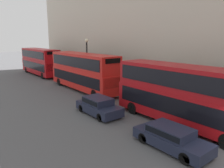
# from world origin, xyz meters

# --- Properties ---
(bus_leading) EXTENTS (2.59, 10.80, 4.25)m
(bus_leading) POSITION_xyz_m (1.60, 4.74, 2.35)
(bus_leading) COLOR #A80F14
(bus_leading) RESTS_ON ground
(bus_second_in_queue) EXTENTS (2.59, 11.49, 4.34)m
(bus_second_in_queue) POSITION_xyz_m (1.60, 18.30, 2.39)
(bus_second_in_queue) COLOR red
(bus_second_in_queue) RESTS_ON ground
(bus_third_in_queue) EXTENTS (2.59, 11.08, 4.34)m
(bus_third_in_queue) POSITION_xyz_m (1.60, 32.24, 2.39)
(bus_third_in_queue) COLOR #A80F14
(bus_third_in_queue) RESTS_ON ground
(car_dark_sedan) EXTENTS (1.77, 4.42, 1.28)m
(car_dark_sedan) POSITION_xyz_m (-1.80, 3.05, 0.69)
(car_dark_sedan) COLOR #1E2338
(car_dark_sedan) RESTS_ON ground
(car_hatchback) EXTENTS (1.87, 4.23, 1.41)m
(car_hatchback) POSITION_xyz_m (-1.80, 10.21, 0.75)
(car_hatchback) COLOR #1E2338
(car_hatchback) RESTS_ON ground
(street_lamp) EXTENTS (0.44, 0.44, 6.02)m
(street_lamp) POSITION_xyz_m (3.36, 20.20, 3.75)
(street_lamp) COLOR black
(street_lamp) RESTS_ON ground
(pedestrian) EXTENTS (0.36, 0.36, 1.69)m
(pedestrian) POSITION_xyz_m (3.65, 30.16, 0.78)
(pedestrian) COLOR #334C6B
(pedestrian) RESTS_ON ground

